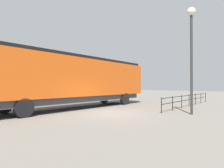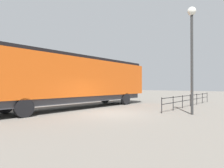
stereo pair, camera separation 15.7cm
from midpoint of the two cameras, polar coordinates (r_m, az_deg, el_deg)
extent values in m
plane|color=#666059|center=(12.83, -0.36, -8.56)|extent=(120.00, 120.00, 0.00)
cube|color=#D15114|center=(15.92, -10.76, 1.79)|extent=(2.91, 15.36, 2.87)
cube|color=black|center=(20.60, 2.83, 0.07)|extent=(2.80, 2.66, 2.01)
cube|color=black|center=(16.06, -10.75, 7.34)|extent=(2.62, 14.75, 0.24)
cube|color=#38383D|center=(15.94, -10.77, -4.18)|extent=(2.62, 14.13, 0.45)
cylinder|color=black|center=(20.34, -2.55, -4.03)|extent=(0.30, 1.10, 1.10)
cylinder|color=black|center=(18.71, 3.48, -4.33)|extent=(0.30, 1.10, 1.10)
cylinder|color=black|center=(14.52, -29.29, -5.37)|extent=(0.30, 1.10, 1.10)
cylinder|color=black|center=(12.15, -24.67, -6.36)|extent=(0.30, 1.10, 1.10)
cylinder|color=#2D2D2D|center=(13.25, 21.85, 5.39)|extent=(0.16, 0.16, 6.30)
sphere|color=silver|center=(13.99, 21.81, 19.01)|extent=(0.53, 0.53, 0.53)
cube|color=black|center=(18.43, 21.33, -3.09)|extent=(0.04, 11.30, 0.04)
cube|color=black|center=(18.46, 21.34, -4.28)|extent=(0.04, 11.30, 0.04)
cylinder|color=black|center=(13.20, 13.88, -6.05)|extent=(0.05, 0.05, 1.04)
cylinder|color=black|center=(14.92, 16.95, -5.40)|extent=(0.05, 0.05, 1.04)
cylinder|color=black|center=(16.68, 19.38, -4.87)|extent=(0.05, 0.05, 1.04)
cylinder|color=black|center=(18.46, 21.34, -4.44)|extent=(0.05, 0.05, 1.04)
cylinder|color=black|center=(20.26, 22.95, -4.08)|extent=(0.05, 0.05, 1.04)
cylinder|color=black|center=(22.07, 24.29, -3.78)|extent=(0.05, 0.05, 1.04)
cylinder|color=black|center=(23.90, 25.43, -3.52)|extent=(0.05, 0.05, 1.04)
camera|label=1|loc=(0.08, -90.37, 0.00)|focal=31.36mm
camera|label=2|loc=(0.08, 89.63, 0.00)|focal=31.36mm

